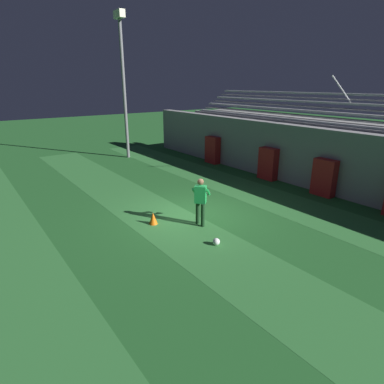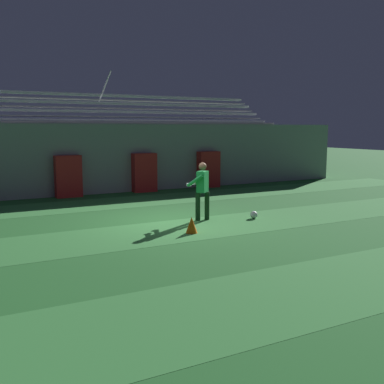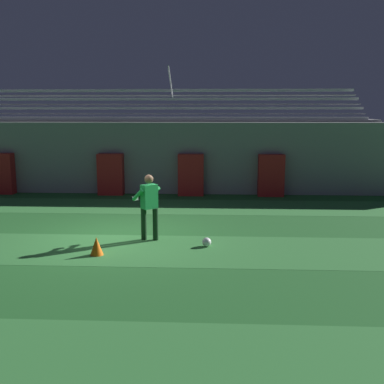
{
  "view_description": "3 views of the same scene",
  "coord_description": "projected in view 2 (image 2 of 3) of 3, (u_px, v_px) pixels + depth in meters",
  "views": [
    {
      "loc": [
        8.86,
        -6.57,
        4.67
      ],
      "look_at": [
        0.89,
        -0.67,
        1.3
      ],
      "focal_mm": 30.0,
      "sensor_mm": 36.0,
      "label": 1
    },
    {
      "loc": [
        -5.4,
        -11.36,
        2.64
      ],
      "look_at": [
        0.88,
        0.44,
        0.73
      ],
      "focal_mm": 42.0,
      "sensor_mm": 36.0,
      "label": 2
    },
    {
      "loc": [
        2.43,
        -11.2,
        3.2
      ],
      "look_at": [
        1.85,
        0.92,
        1.03
      ],
      "focal_mm": 42.0,
      "sensor_mm": 36.0,
      "label": 3
    }
  ],
  "objects": [
    {
      "name": "ground_plane",
      "position": [
        172.0,
        221.0,
        12.81
      ],
      "size": [
        80.0,
        80.0,
        0.0
      ],
      "primitive_type": "plane",
      "color": "#236028"
    },
    {
      "name": "turf_stripe_near",
      "position": [
        325.0,
        286.0,
        7.56
      ],
      "size": [
        28.0,
        2.45,
        0.01
      ],
      "primitive_type": "cube",
      "color": "#337A38",
      "rests_on": "ground"
    },
    {
      "name": "turf_stripe_mid",
      "position": [
        190.0,
        229.0,
        11.85
      ],
      "size": [
        28.0,
        2.45,
        0.01
      ],
      "primitive_type": "cube",
      "color": "#337A38",
      "rests_on": "ground"
    },
    {
      "name": "turf_stripe_far",
      "position": [
        127.0,
        202.0,
        16.14
      ],
      "size": [
        28.0,
        2.45,
        0.01
      ],
      "primitive_type": "cube",
      "color": "#337A38",
      "rests_on": "ground"
    },
    {
      "name": "back_wall",
      "position": [
        103.0,
        159.0,
        18.29
      ],
      "size": [
        24.0,
        0.6,
        2.8
      ],
      "primitive_type": "cube",
      "color": "gray",
      "rests_on": "ground"
    },
    {
      "name": "padding_pillar_gate_left",
      "position": [
        68.0,
        176.0,
        17.17
      ],
      "size": [
        0.98,
        0.44,
        1.6
      ],
      "primitive_type": "cube",
      "color": "#B21E1E",
      "rests_on": "ground"
    },
    {
      "name": "padding_pillar_gate_right",
      "position": [
        144.0,
        173.0,
        18.62
      ],
      "size": [
        0.98,
        0.44,
        1.6
      ],
      "primitive_type": "cube",
      "color": "#B21E1E",
      "rests_on": "ground"
    },
    {
      "name": "padding_pillar_far_right",
      "position": [
        208.0,
        169.0,
        20.05
      ],
      "size": [
        0.98,
        0.44,
        1.6
      ],
      "primitive_type": "cube",
      "color": "#B21E1E",
      "rests_on": "ground"
    },
    {
      "name": "bleacher_stand",
      "position": [
        90.0,
        154.0,
        20.02
      ],
      "size": [
        18.0,
        3.35,
        5.03
      ],
      "color": "gray",
      "rests_on": "ground"
    },
    {
      "name": "goalkeeper",
      "position": [
        202.0,
        187.0,
        12.83
      ],
      "size": [
        0.74,
        0.73,
        1.67
      ],
      "color": "#143319",
      "rests_on": "ground"
    },
    {
      "name": "soccer_ball",
      "position": [
        254.0,
        215.0,
        13.17
      ],
      "size": [
        0.22,
        0.22,
        0.22
      ],
      "primitive_type": "sphere",
      "color": "white",
      "rests_on": "ground"
    },
    {
      "name": "traffic_cone",
      "position": [
        192.0,
        225.0,
        11.33
      ],
      "size": [
        0.3,
        0.3,
        0.42
      ],
      "primitive_type": "cone",
      "color": "orange",
      "rests_on": "ground"
    }
  ]
}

